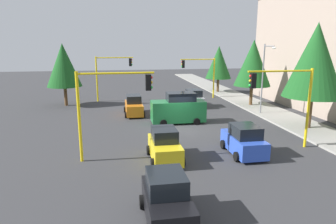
{
  "coord_description": "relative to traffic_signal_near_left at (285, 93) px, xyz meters",
  "views": [
    {
      "loc": [
        24.02,
        -5.34,
        7.0
      ],
      "look_at": [
        -1.28,
        -0.87,
        1.2
      ],
      "focal_mm": 32.32,
      "sensor_mm": 36.0,
      "label": 1
    }
  ],
  "objects": [
    {
      "name": "sidewalk_kerb",
      "position": [
        -11.0,
        4.84,
        -3.78
      ],
      "size": [
        80.0,
        4.0,
        0.15
      ],
      "primitive_type": "cube",
      "color": "gray",
      "rests_on": "ground"
    },
    {
      "name": "street_lamp_curbside",
      "position": [
        -9.61,
        3.54,
        0.49
      ],
      "size": [
        2.15,
        0.28,
        7.0
      ],
      "color": "slate",
      "rests_on": "ground"
    },
    {
      "name": "tree_roadside_mid",
      "position": [
        -14.0,
        4.34,
        1.05
      ],
      "size": [
        4.09,
        4.09,
        7.48
      ],
      "color": "brown",
      "rests_on": "ground"
    },
    {
      "name": "traffic_signal_far_right",
      "position": [
        -20.0,
        -11.33,
        0.05
      ],
      "size": [
        0.36,
        4.59,
        5.51
      ],
      "color": "yellow",
      "rests_on": "ground"
    },
    {
      "name": "car_silver",
      "position": [
        -14.83,
        -2.26,
        -2.96
      ],
      "size": [
        3.71,
        2.05,
        1.98
      ],
      "color": "#B2B5BA",
      "rests_on": "ground"
    },
    {
      "name": "ground_plane",
      "position": [
        -6.0,
        -5.66,
        -3.86
      ],
      "size": [
        120.0,
        120.0,
        0.0
      ],
      "primitive_type": "plane",
      "color": "#353538"
    },
    {
      "name": "car_orange",
      "position": [
        -11.98,
        -9.2,
        -2.96
      ],
      "size": [
        4.04,
        1.94,
        1.98
      ],
      "color": "orange",
      "rests_on": "ground"
    },
    {
      "name": "tree_roadside_near",
      "position": [
        -4.0,
        4.84,
        1.85
      ],
      "size": [
        4.74,
        4.74,
        8.68
      ],
      "color": "brown",
      "rests_on": "ground"
    },
    {
      "name": "delivery_van_green",
      "position": [
        -8.0,
        -5.45,
        -2.58
      ],
      "size": [
        2.22,
        4.8,
        2.77
      ],
      "color": "#1E7238",
      "rests_on": "ground"
    },
    {
      "name": "traffic_signal_near_left",
      "position": [
        0.0,
        0.0,
        0.0
      ],
      "size": [
        0.36,
        4.59,
        5.44
      ],
      "color": "yellow",
      "rests_on": "ground"
    },
    {
      "name": "car_yellow",
      "position": [
        0.68,
        -8.15,
        -2.96
      ],
      "size": [
        3.65,
        1.97,
        1.98
      ],
      "color": "yellow",
      "rests_on": "ground"
    },
    {
      "name": "car_black",
      "position": [
        7.14,
        -9.12,
        -2.96
      ],
      "size": [
        3.62,
        2.03,
        1.98
      ],
      "color": "black",
      "rests_on": "ground"
    },
    {
      "name": "traffic_signal_far_left",
      "position": [
        -20.0,
        -0.04,
        -0.15
      ],
      "size": [
        0.36,
        4.59,
        5.21
      ],
      "color": "yellow",
      "rests_on": "ground"
    },
    {
      "name": "lane_arrow_near",
      "position": [
        5.51,
        -8.66,
        -3.85
      ],
      "size": [
        2.4,
        1.1,
        1.1
      ],
      "color": "silver",
      "rests_on": "ground"
    },
    {
      "name": "car_blue",
      "position": [
        0.56,
        -2.94,
        -2.96
      ],
      "size": [
        3.78,
        2.08,
        1.98
      ],
      "color": "blue",
      "rests_on": "ground"
    },
    {
      "name": "traffic_signal_near_right",
      "position": [
        -0.0,
        -11.32,
        0.02
      ],
      "size": [
        0.36,
        4.59,
        5.47
      ],
      "color": "yellow",
      "rests_on": "ground"
    },
    {
      "name": "tree_opposite_side",
      "position": [
        -18.0,
        -16.66,
        0.79
      ],
      "size": [
        3.89,
        3.89,
        7.09
      ],
      "color": "brown",
      "rests_on": "ground"
    },
    {
      "name": "tree_roadside_far",
      "position": [
        -24.0,
        3.84,
        0.55
      ],
      "size": [
        3.7,
        3.7,
        6.74
      ],
      "color": "brown",
      "rests_on": "ground"
    }
  ]
}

